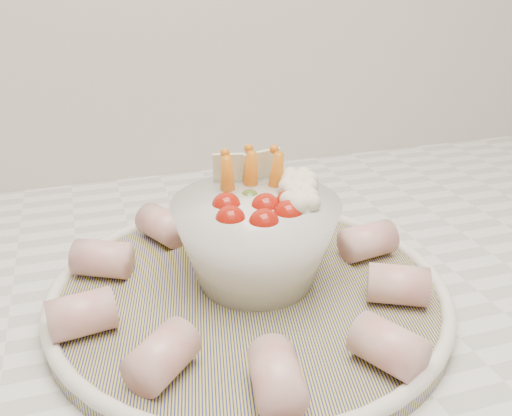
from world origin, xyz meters
name	(u,v)px	position (x,y,z in m)	size (l,w,h in m)	color
serving_platter	(249,292)	(-0.14, 1.43, 0.93)	(0.40, 0.40, 0.02)	navy
veggie_bowl	(258,237)	(-0.13, 1.44, 0.98)	(0.14, 0.14, 0.11)	silver
cured_meat_rolls	(248,272)	(-0.14, 1.43, 0.95)	(0.31, 0.32, 0.03)	#B95456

